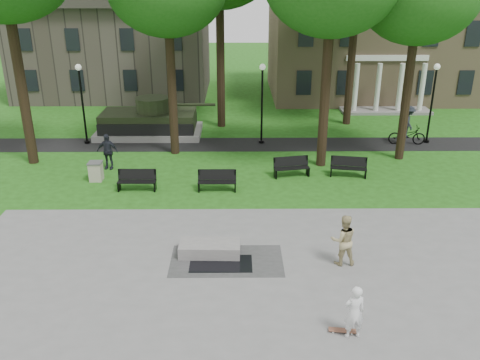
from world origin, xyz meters
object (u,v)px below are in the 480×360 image
Objects in this scene: skateboarder at (354,312)px; friend_watching at (343,240)px; concrete_block at (210,248)px; trash_bin at (96,171)px; park_bench_0 at (137,180)px; cyclist at (408,129)px.

friend_watching reaches higher than skateboarder.
skateboarder is at bearing -47.42° from concrete_block.
friend_watching reaches higher than trash_bin.
park_bench_0 is (-3.70, 5.99, 0.28)m from concrete_block.
park_bench_0 is (-8.38, 6.68, -0.43)m from friend_watching.
concrete_block is at bearing -56.70° from skateboarder.
skateboarder is 15.56m from trash_bin.
friend_watching reaches higher than concrete_block.
skateboarder is 13.21m from park_bench_0.
park_bench_0 reaches higher than trash_bin.
trash_bin is at bearing 129.54° from concrete_block.
friend_watching is 1.95× the size of trash_bin.
park_bench_0 is at bearing -62.48° from skateboarder.
concrete_block is 16.97m from cyclist.
concrete_block is 0.94× the size of cyclist.
concrete_block is 4.78m from friend_watching.
skateboarder reaches higher than park_bench_0.
friend_watching is 1.04× the size of park_bench_0.
friend_watching is (0.46, 3.89, 0.10)m from skateboarder.
cyclist is at bearing 48.85° from concrete_block.
cyclist reaches higher than friend_watching.
cyclist is at bearing -118.20° from friend_watching.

